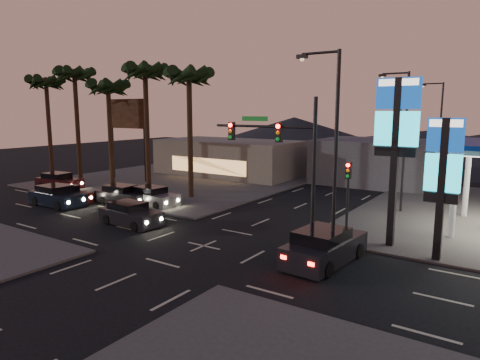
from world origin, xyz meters
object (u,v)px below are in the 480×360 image
Objects in this scene: traffic_signal_mast at (283,152)px; car_lane_b_mid at (123,195)px; car_lane_b_rear at (59,181)px; suv_station at (324,247)px; pylon_sign_short at (443,168)px; car_lane_a_front at (130,214)px; pylon_sign_tall at (396,129)px; car_lane_b_front at (153,197)px; car_lane_a_rear at (57,196)px; car_lane_a_mid at (65,195)px.

car_lane_b_mid is at bearing 169.97° from traffic_signal_mast.
car_lane_b_mid is 10.22m from car_lane_b_rear.
suv_station reaches higher than car_lane_b_rear.
pylon_sign_short is 33.50m from car_lane_b_rear.
suv_station is at bearing 1.77° from car_lane_a_front.
car_lane_b_mid is at bearing 143.40° from car_lane_a_front.
suv_station is at bearing -10.88° from car_lane_b_mid.
pylon_sign_tall is 1.12× the size of traffic_signal_mast.
pylon_sign_tall is at bearing -0.70° from car_lane_b_rear.
pylon_sign_short is at bearing -21.80° from pylon_sign_tall.
suv_station is (16.19, -4.51, 0.12)m from car_lane_b_front.
car_lane_b_mid is at bearing 169.12° from suv_station.
pylon_sign_short is (2.50, -1.00, -1.74)m from pylon_sign_tall.
pylon_sign_tall is 1.29× the size of pylon_sign_short.
pylon_sign_short reaches higher than car_lane_a_rear.
car_lane_b_front is (6.19, 3.52, 0.00)m from car_lane_a_mid.
car_lane_b_mid is (-23.08, 0.29, -3.96)m from pylon_sign_short.
car_lane_b_front is at bearing 21.42° from car_lane_b_mid.
car_lane_a_front is 9.27m from car_lane_a_mid.
car_lane_a_mid is 7.12m from car_lane_b_front.
car_lane_b_mid is at bearing -6.11° from car_lane_b_rear.
car_lane_b_front is (-20.69, 1.22, -3.98)m from pylon_sign_short.
pylon_sign_tall is at bearing 36.52° from traffic_signal_mast.
pylon_sign_tall reaches higher than traffic_signal_mast.
traffic_signal_mast is 26.67m from car_lane_b_rear.
car_lane_b_rear is at bearing 170.80° from suv_station.
traffic_signal_mast is at bearing -15.52° from car_lane_b_front.
car_lane_b_rear is at bearing 150.01° from car_lane_a_mid.
pylon_sign_tall is 1.87× the size of car_lane_b_rear.
suv_station is (22.38, -0.99, 0.13)m from car_lane_a_mid.
suv_station is (2.74, -0.77, -4.42)m from traffic_signal_mast.
car_lane_b_rear is 0.90× the size of suv_station.
pylon_sign_short is at bearing -2.37° from car_lane_b_rear.
car_lane_b_front is at bearing 179.30° from pylon_sign_tall.
traffic_signal_mast is at bearing -143.48° from pylon_sign_tall.
traffic_signal_mast is 1.64× the size of car_lane_a_rear.
pylon_sign_short is at bearing 19.13° from traffic_signal_mast.
car_lane_b_mid is at bearing 34.11° from car_lane_a_mid.
car_lane_b_front is at bearing 34.88° from car_lane_a_rear.
car_lane_b_front is 0.96× the size of car_lane_b_rear.
car_lane_b_front is (-13.45, 3.74, -4.55)m from traffic_signal_mast.
traffic_signal_mast reaches higher than car_lane_a_mid.
car_lane_a_rear is 1.06× the size of car_lane_b_front.
car_lane_b_rear is (-33.24, 1.37, -3.95)m from pylon_sign_short.
car_lane_b_rear reaches higher than car_lane_b_front.
pylon_sign_short is 23.42m from car_lane_b_mid.
pylon_sign_short is 1.51× the size of car_lane_b_front.
traffic_signal_mast is 1.66× the size of car_lane_b_rear.
pylon_sign_tall reaches higher than car_lane_b_rear.
car_lane_b_front is 0.87× the size of suv_station.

